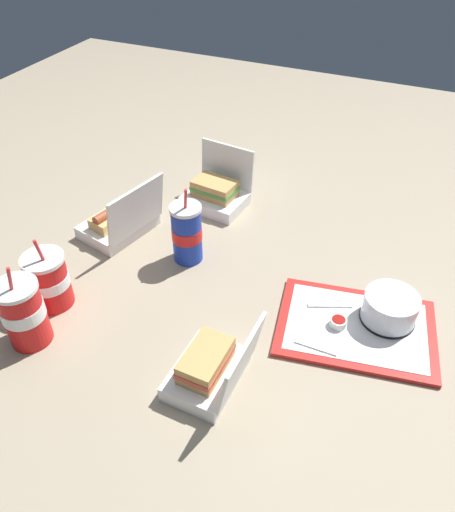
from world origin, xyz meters
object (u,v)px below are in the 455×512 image
object	(u,v)px
ketchup_cup	(338,323)
soda_cup_center	(49,280)
cake_container	(390,309)
clamshell_sandwich_left	(216,193)
food_tray	(356,328)
plastic_fork	(330,305)
clamshell_sandwich_right	(210,369)
soda_cup_corner	(187,233)
soda_cup_right	(24,313)
clamshell_hotdog_front	(120,221)

from	to	relation	value
ketchup_cup	soda_cup_center	xyz separation A→B (m)	(-0.68, -0.20, 0.05)
cake_container	clamshell_sandwich_left	world-z (taller)	clamshell_sandwich_left
food_tray	plastic_fork	bearing A→B (deg)	152.94
cake_container	clamshell_sandwich_right	size ratio (longest dim) A/B	0.71
clamshell_sandwich_left	soda_cup_corner	world-z (taller)	soda_cup_corner
clamshell_sandwich_left	soda_cup_center	bearing A→B (deg)	-108.22
food_tray	soda_cup_center	size ratio (longest dim) A/B	1.97
ketchup_cup	soda_cup_corner	world-z (taller)	soda_cup_corner
clamshell_sandwich_left	soda_cup_right	world-z (taller)	soda_cup_right
clamshell_sandwich_left	clamshell_sandwich_right	bearing A→B (deg)	-66.08
clamshell_sandwich_right	soda_cup_corner	world-z (taller)	soda_cup_corner
food_tray	clamshell_sandwich_left	bearing A→B (deg)	146.70
soda_cup_center	food_tray	bearing A→B (deg)	16.96
clamshell_hotdog_front	plastic_fork	bearing A→B (deg)	-5.39
food_tray	clamshell_sandwich_right	size ratio (longest dim) A/B	2.21
soda_cup_right	plastic_fork	bearing A→B (deg)	31.54
ketchup_cup	clamshell_hotdog_front	bearing A→B (deg)	170.03
food_tray	clamshell_sandwich_left	distance (m)	0.64
clamshell_sandwich_left	soda_cup_corner	distance (m)	0.28
clamshell_sandwich_right	soda_cup_corner	bearing A→B (deg)	123.90
food_tray	clamshell_hotdog_front	bearing A→B (deg)	172.19
food_tray	plastic_fork	size ratio (longest dim) A/B	3.73
cake_container	soda_cup_center	size ratio (longest dim) A/B	0.63
cake_container	ketchup_cup	bearing A→B (deg)	-145.25
ketchup_cup	clamshell_hotdog_front	xyz separation A→B (m)	(-0.69, 0.12, 0.02)
clamshell_hotdog_front	soda_cup_right	distance (m)	0.44
cake_container	clamshell_sandwich_right	world-z (taller)	clamshell_sandwich_right
food_tray	soda_cup_center	xyz separation A→B (m)	(-0.72, -0.22, 0.07)
soda_cup_right	soda_cup_center	distance (m)	0.12
ketchup_cup	clamshell_sandwich_left	bearing A→B (deg)	142.97
plastic_fork	clamshell_sandwich_left	size ratio (longest dim) A/B	0.55
ketchup_cup	plastic_fork	world-z (taller)	ketchup_cup
ketchup_cup	food_tray	bearing A→B (deg)	26.99
clamshell_sandwich_left	soda_cup_corner	xyz separation A→B (m)	(0.04, -0.27, 0.04)
food_tray	plastic_fork	distance (m)	0.08
clamshell_hotdog_front	soda_cup_center	xyz separation A→B (m)	(0.01, -0.32, 0.03)
clamshell_hotdog_front	clamshell_sandwich_left	size ratio (longest dim) A/B	1.20
clamshell_hotdog_front	soda_cup_right	bearing A→B (deg)	-84.72
food_tray	cake_container	size ratio (longest dim) A/B	3.11
food_tray	cake_container	world-z (taller)	cake_container
cake_container	soda_cup_center	bearing A→B (deg)	-160.94
clamshell_sandwich_left	plastic_fork	bearing A→B (deg)	-34.24
plastic_fork	soda_cup_corner	bearing A→B (deg)	151.58
clamshell_sandwich_left	soda_cup_center	size ratio (longest dim) A/B	0.97
soda_cup_center	cake_container	bearing A→B (deg)	19.06
ketchup_cup	clamshell_sandwich_right	xyz separation A→B (m)	(-0.21, -0.26, 0.02)
clamshell_sandwich_left	ketchup_cup	bearing A→B (deg)	-37.03
clamshell_sandwich_right	ketchup_cup	bearing A→B (deg)	50.25
ketchup_cup	clamshell_sandwich_left	xyz separation A→B (m)	(-0.49, 0.37, 0.02)
food_tray	clamshell_hotdog_front	distance (m)	0.74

